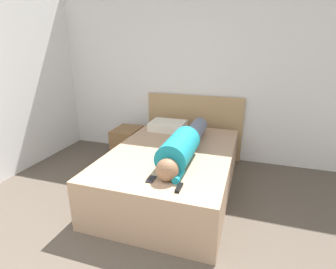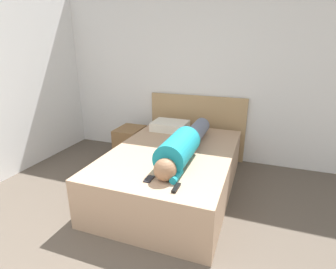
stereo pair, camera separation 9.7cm
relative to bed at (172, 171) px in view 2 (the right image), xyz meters
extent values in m
cube|color=white|center=(0.00, 1.24, 1.03)|extent=(5.63, 0.06, 2.60)
cube|color=tan|center=(0.00, 0.00, 0.00)|extent=(1.39, 2.06, 0.54)
cube|color=tan|center=(0.00, 1.17, 0.23)|extent=(1.51, 0.04, 1.00)
cube|color=brown|center=(-0.97, 0.73, -0.02)|extent=(0.38, 0.49, 0.50)
sphere|color=#936B4C|center=(0.17, -0.70, 0.38)|extent=(0.21, 0.21, 0.21)
cylinder|color=teal|center=(0.17, -0.31, 0.43)|extent=(0.31, 0.66, 0.31)
cylinder|color=slate|center=(0.17, 0.41, 0.38)|extent=(0.21, 0.78, 0.21)
cylinder|color=teal|center=(0.27, -0.65, 0.31)|extent=(0.07, 0.22, 0.07)
cube|color=silver|center=(-0.30, 0.75, 0.33)|extent=(0.50, 0.39, 0.12)
cube|color=black|center=(0.32, -0.82, 0.28)|extent=(0.04, 0.15, 0.02)
cube|color=black|center=(0.03, -0.75, 0.28)|extent=(0.06, 0.13, 0.01)
camera|label=1|loc=(0.85, -2.76, 1.46)|focal=28.00mm
camera|label=2|loc=(0.94, -2.73, 1.46)|focal=28.00mm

